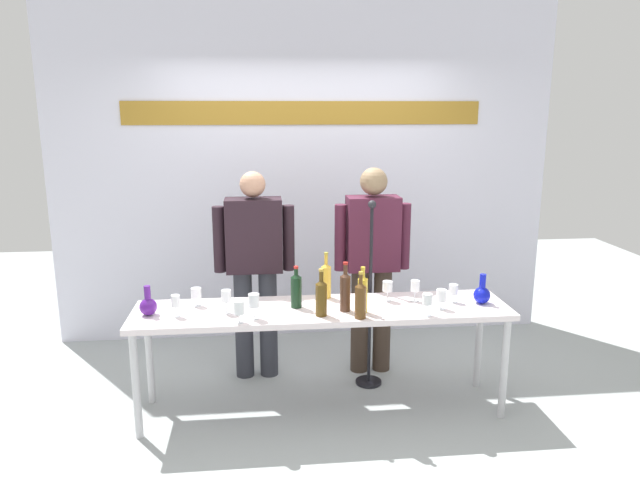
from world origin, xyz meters
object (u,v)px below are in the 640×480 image
at_px(wine_bottle_1, 296,289).
at_px(wine_glass_left_1, 176,301).
at_px(decanter_blue_right, 482,294).
at_px(wine_glass_left_4, 226,296).
at_px(wine_glass_right_0, 415,286).
at_px(wine_glass_right_3, 427,300).
at_px(wine_glass_left_0, 196,293).
at_px(microphone_stand, 370,326).
at_px(wine_glass_right_2, 387,287).
at_px(decanter_blue_left, 148,305).
at_px(wine_bottle_5, 321,296).
at_px(wine_bottle_4, 360,299).
at_px(wine_bottle_3, 363,293).
at_px(wine_glass_right_1, 453,290).
at_px(presenter_right, 372,258).
at_px(wine_bottle_2, 345,290).
at_px(wine_bottle_0, 326,279).
at_px(wine_glass_left_3, 254,301).
at_px(display_table, 322,316).
at_px(presenter_left, 255,262).
at_px(wine_glass_left_2, 239,308).
at_px(wine_glass_right_4, 441,296).

bearing_deg(wine_bottle_1, wine_glass_left_1, -172.87).
distance_m(decanter_blue_right, wine_glass_left_4, 1.74).
relative_size(wine_glass_right_0, wine_glass_right_3, 1.02).
relative_size(decanter_blue_right, wine_glass_left_0, 1.66).
bearing_deg(microphone_stand, wine_glass_left_4, -158.90).
height_order(wine_glass_left_4, wine_glass_right_2, wine_glass_left_4).
bearing_deg(decanter_blue_left, wine_bottle_5, -6.36).
height_order(decanter_blue_left, wine_bottle_4, wine_bottle_4).
relative_size(decanter_blue_right, wine_bottle_5, 0.66).
relative_size(wine_bottle_3, wine_glass_right_3, 2.10).
bearing_deg(wine_bottle_5, wine_glass_right_1, 10.05).
xyz_separation_m(decanter_blue_right, wine_glass_right_3, (-0.44, -0.20, 0.04)).
distance_m(presenter_right, wine_glass_left_0, 1.39).
xyz_separation_m(decanter_blue_right, wine_bottle_2, (-0.96, -0.05, 0.07)).
bearing_deg(decanter_blue_right, wine_bottle_3, -173.87).
height_order(wine_bottle_0, wine_glass_left_3, wine_bottle_0).
bearing_deg(wine_bottle_3, decanter_blue_left, 176.25).
distance_m(display_table, wine_glass_left_1, 0.98).
bearing_deg(display_table, wine_bottle_4, -45.02).
height_order(presenter_left, wine_bottle_2, presenter_left).
height_order(wine_bottle_3, microphone_stand, microphone_stand).
bearing_deg(wine_bottle_5, wine_glass_left_1, 175.18).
xyz_separation_m(wine_bottle_1, wine_glass_left_1, (-0.79, -0.10, -0.02)).
bearing_deg(display_table, wine_glass_left_2, -157.34).
relative_size(wine_bottle_0, wine_glass_right_1, 2.57).
bearing_deg(wine_glass_left_1, wine_glass_right_1, 2.67).
bearing_deg(wine_glass_left_1, wine_glass_right_2, 6.59).
distance_m(decanter_blue_right, wine_glass_right_2, 0.65).
bearing_deg(wine_glass_left_0, decanter_blue_right, -4.43).
bearing_deg(wine_glass_right_3, wine_glass_right_2, 121.36).
xyz_separation_m(presenter_right, wine_bottle_1, (-0.63, -0.57, -0.05)).
bearing_deg(wine_glass_right_4, wine_bottle_2, 176.84).
height_order(display_table, presenter_right, presenter_right).
relative_size(display_table, presenter_left, 1.57).
bearing_deg(presenter_left, wine_bottle_2, -48.30).
height_order(wine_bottle_4, microphone_stand, microphone_stand).
bearing_deg(wine_glass_right_2, wine_bottle_2, -152.31).
xyz_separation_m(decanter_blue_left, wine_glass_right_1, (2.06, 0.04, 0.02)).
bearing_deg(wine_bottle_4, wine_bottle_2, 117.40).
height_order(wine_bottle_1, wine_glass_left_2, wine_bottle_1).
bearing_deg(microphone_stand, presenter_right, 76.81).
xyz_separation_m(wine_bottle_2, wine_bottle_5, (-0.17, -0.07, -0.01)).
relative_size(decanter_blue_right, wine_glass_left_4, 1.32).
bearing_deg(wine_bottle_5, decanter_blue_right, 6.31).
bearing_deg(display_table, presenter_right, 52.80).
bearing_deg(decanter_blue_left, display_table, 1.20).
bearing_deg(microphone_stand, wine_glass_left_0, -169.43).
bearing_deg(presenter_left, microphone_stand, -15.61).
height_order(wine_glass_left_2, wine_glass_right_2, wine_glass_left_2).
xyz_separation_m(wine_bottle_0, wine_glass_left_2, (-0.60, -0.44, -0.04)).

